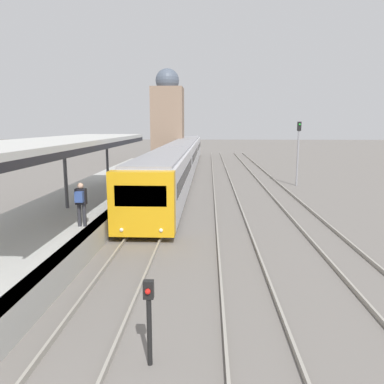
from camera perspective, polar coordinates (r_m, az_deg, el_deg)
The scene contains 6 objects.
platform_canopy at distance 17.88m, azimuth -18.86°, elevation 7.27°, with size 4.00×17.78×3.18m.
person_on_platform at distance 14.59m, azimuth -16.58°, elevation -1.31°, with size 0.40×0.40×1.66m.
train_near at distance 36.73m, azimuth -1.58°, elevation 5.47°, with size 2.66×44.48×3.00m.
signal_post_near at distance 7.64m, azimuth -6.58°, elevation -17.88°, with size 0.20×0.21×1.77m.
signal_mast_far at distance 30.06m, azimuth 15.89°, elevation 6.79°, with size 0.28×0.29×4.94m.
distant_domed_building at distance 49.37m, azimuth -3.72°, elevation 11.17°, with size 4.00×4.00×11.74m.
Camera 1 is at (2.67, -2.92, 4.69)m, focal length 35.00 mm.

